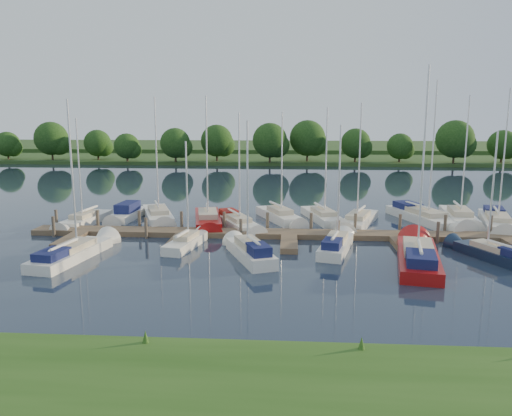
# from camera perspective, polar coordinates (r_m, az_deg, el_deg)

# --- Properties ---
(ground) EXTENTS (260.00, 260.00, 0.00)m
(ground) POSITION_cam_1_polar(r_m,az_deg,el_deg) (30.80, 3.78, -6.87)
(ground) COLOR #1A2235
(ground) RESTS_ON ground
(dock) EXTENTS (40.00, 6.00, 0.40)m
(dock) POSITION_cam_1_polar(r_m,az_deg,el_deg) (37.79, 3.80, -3.22)
(dock) COLOR brown
(dock) RESTS_ON ground
(mooring_pilings) EXTENTS (38.24, 2.84, 2.00)m
(mooring_pilings) POSITION_cam_1_polar(r_m,az_deg,el_deg) (38.79, 3.81, -2.25)
(mooring_pilings) COLOR #473D33
(mooring_pilings) RESTS_ON ground
(far_shore) EXTENTS (180.00, 30.00, 0.60)m
(far_shore) POSITION_cam_1_polar(r_m,az_deg,el_deg) (104.75, 3.84, 5.81)
(far_shore) COLOR #23441A
(far_shore) RESTS_ON ground
(distant_hill) EXTENTS (220.00, 40.00, 1.40)m
(distant_hill) POSITION_cam_1_polar(r_m,az_deg,el_deg) (129.65, 3.85, 6.93)
(distant_hill) COLOR #365324
(distant_hill) RESTS_ON ground
(treeline) EXTENTS (146.17, 9.83, 8.22)m
(treeline) POSITION_cam_1_polar(r_m,az_deg,el_deg) (91.76, 4.48, 7.46)
(treeline) COLOR #38281C
(treeline) RESTS_ON ground
(sailboat_n_0) EXTENTS (2.55, 7.31, 9.32)m
(sailboat_n_0) POSITION_cam_1_polar(r_m,az_deg,el_deg) (44.82, -19.04, -1.47)
(sailboat_n_0) COLOR silver
(sailboat_n_0) RESTS_ON ground
(motorboat) EXTENTS (2.19, 6.03, 1.85)m
(motorboat) POSITION_cam_1_polar(r_m,az_deg,el_deg) (46.07, -14.53, -0.78)
(motorboat) COLOR silver
(motorboat) RESTS_ON ground
(sailboat_n_2) EXTENTS (4.56, 8.72, 11.09)m
(sailboat_n_2) POSITION_cam_1_polar(r_m,az_deg,el_deg) (45.20, -11.08, -0.98)
(sailboat_n_2) COLOR silver
(sailboat_n_2) RESTS_ON ground
(sailboat_n_3) EXTENTS (3.45, 8.83, 11.18)m
(sailboat_n_3) POSITION_cam_1_polar(r_m,az_deg,el_deg) (42.55, -5.51, -1.55)
(sailboat_n_3) COLOR maroon
(sailboat_n_3) RESTS_ON ground
(sailboat_n_4) EXTENTS (4.66, 7.40, 9.75)m
(sailboat_n_4) POSITION_cam_1_polar(r_m,az_deg,el_deg) (41.33, -2.08, -1.83)
(sailboat_n_4) COLOR silver
(sailboat_n_4) RESTS_ON ground
(sailboat_n_5) EXTENTS (4.41, 7.45, 9.89)m
(sailboat_n_5) POSITION_cam_1_polar(r_m,az_deg,el_deg) (43.99, 2.77, -1.10)
(sailboat_n_5) COLOR silver
(sailboat_n_5) RESTS_ON ground
(sailboat_n_6) EXTENTS (3.66, 8.07, 10.20)m
(sailboat_n_6) POSITION_cam_1_polar(r_m,az_deg,el_deg) (44.19, 7.74, -1.15)
(sailboat_n_6) COLOR silver
(sailboat_n_6) RESTS_ON ground
(sailboat_n_7) EXTENTS (4.30, 8.25, 10.56)m
(sailboat_n_7) POSITION_cam_1_polar(r_m,az_deg,el_deg) (42.99, 11.54, -1.60)
(sailboat_n_7) COLOR silver
(sailboat_n_7) RESTS_ON ground
(sailboat_n_8) EXTENTS (5.09, 9.85, 12.47)m
(sailboat_n_8) POSITION_cam_1_polar(r_m,az_deg,el_deg) (45.82, 18.76, -1.14)
(sailboat_n_8) COLOR silver
(sailboat_n_8) RESTS_ON ground
(sailboat_n_9) EXTENTS (2.91, 8.86, 11.26)m
(sailboat_n_9) POSITION_cam_1_polar(r_m,az_deg,el_deg) (46.77, 22.24, -1.19)
(sailboat_n_9) COLOR silver
(sailboat_n_9) RESTS_ON ground
(sailboat_n_10) EXTENTS (4.18, 9.38, 11.71)m
(sailboat_n_10) POSITION_cam_1_polar(r_m,az_deg,el_deg) (46.42, 25.85, -1.52)
(sailboat_n_10) COLOR silver
(sailboat_n_10) RESTS_ON ground
(sailboat_s_0) EXTENTS (3.10, 8.45, 10.58)m
(sailboat_s_0) POSITION_cam_1_polar(r_m,az_deg,el_deg) (34.80, -20.09, -4.90)
(sailboat_s_0) COLOR silver
(sailboat_s_0) RESTS_ON ground
(sailboat_s_1) EXTENTS (2.40, 6.01, 7.78)m
(sailboat_s_1) POSITION_cam_1_polar(r_m,az_deg,el_deg) (35.78, -7.89, -3.98)
(sailboat_s_1) COLOR silver
(sailboat_s_1) RESTS_ON ground
(sailboat_s_2) EXTENTS (3.82, 7.00, 9.35)m
(sailboat_s_2) POSITION_cam_1_polar(r_m,az_deg,el_deg) (32.66, -0.72, -5.18)
(sailboat_s_2) COLOR silver
(sailboat_s_2) RESTS_ON ground
(sailboat_s_3) EXTENTS (3.02, 6.94, 8.98)m
(sailboat_s_3) POSITION_cam_1_polar(r_m,az_deg,el_deg) (34.86, 9.16, -4.32)
(sailboat_s_3) COLOR silver
(sailboat_s_3) RESTS_ON ground
(sailboat_s_4) EXTENTS (3.93, 10.09, 12.66)m
(sailboat_s_4) POSITION_cam_1_polar(r_m,az_deg,el_deg) (33.32, 18.00, -5.42)
(sailboat_s_4) COLOR maroon
(sailboat_s_4) RESTS_ON ground
(sailboat_s_5) EXTENTS (3.82, 6.48, 8.58)m
(sailboat_s_5) POSITION_cam_1_polar(r_m,az_deg,el_deg) (35.88, 25.32, -4.82)
(sailboat_s_5) COLOR #0F1E35
(sailboat_s_5) RESTS_ON ground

